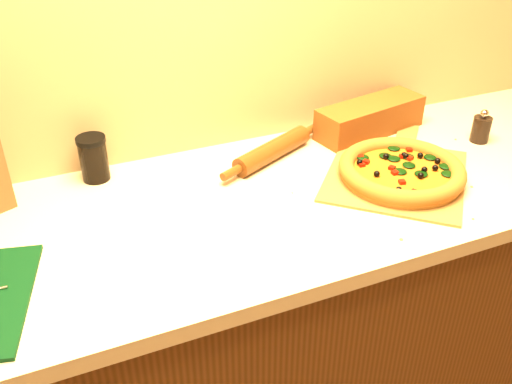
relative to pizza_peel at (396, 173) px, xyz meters
The scene contains 8 objects.
cabinet 0.62m from the pizza_peel, behind, with size 2.80×0.65×0.86m, color #47290F.
countertop 0.40m from the pizza_peel, behind, with size 2.84×0.68×0.04m, color beige.
pizza_peel is the anchor object (origin of this frame).
pizza 0.04m from the pizza_peel, 108.33° to the right, with size 0.32×0.32×0.05m.
pepper_grinder 0.35m from the pizza_peel, 11.35° to the left, with size 0.05×0.05×0.10m.
rolling_pin 0.34m from the pizza_peel, 142.48° to the left, with size 0.37×0.19×0.05m.
bread_bag 0.26m from the pizza_peel, 73.85° to the left, with size 0.35×0.11×0.10m, color #623412.
dark_jar 0.80m from the pizza_peel, 158.56° to the left, with size 0.08×0.08×0.12m.
Camera 1 is at (-0.47, 0.34, 1.66)m, focal length 40.00 mm.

